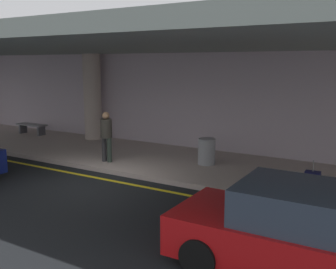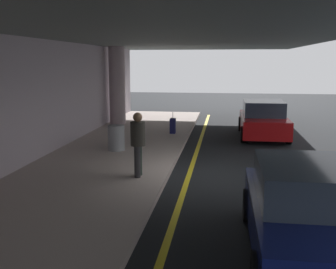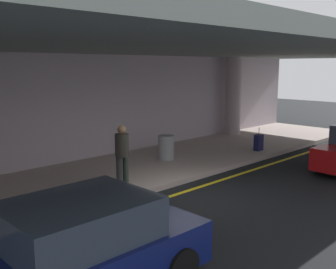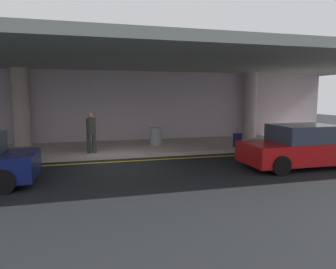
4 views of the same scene
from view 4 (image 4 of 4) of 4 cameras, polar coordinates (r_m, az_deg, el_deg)
ground_plane at (r=11.51m, az=-9.36°, el=-5.50°), size 60.00×60.00×0.00m
sidewalk at (r=14.53m, az=-10.55°, el=-2.58°), size 26.00×4.20×0.15m
lane_stripe_yellow at (r=11.99m, az=-9.59°, el=-4.98°), size 26.00×0.14×0.01m
support_column_left_mid at (r=16.13m, az=-25.50°, el=4.59°), size 0.76×0.76×3.65m
support_column_center at (r=18.25m, az=14.92°, el=5.26°), size 0.76×0.76×3.65m
ceiling_overhang at (r=13.90m, az=-10.76°, el=13.01°), size 28.00×13.20×0.30m
terminal_back_wall at (r=16.58m, az=-11.29°, el=4.94°), size 26.00×0.30×3.80m
car_red at (r=11.81m, az=23.31°, el=-2.15°), size 4.10×1.92×1.50m
traveler_with_luggage at (r=13.01m, az=-14.01°, el=0.81°), size 0.38×0.38×1.68m
suitcase_upright_primary at (r=14.68m, az=12.72°, el=-1.01°), size 0.36×0.22×0.90m
trash_bin_steel at (r=14.81m, az=-2.29°, el=-0.33°), size 0.56×0.56×0.85m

